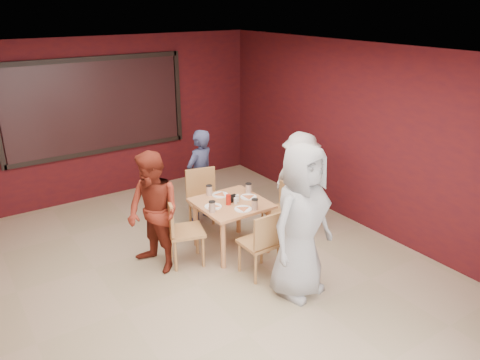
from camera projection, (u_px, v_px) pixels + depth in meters
floor at (198, 285)px, 5.88m from camera, size 7.00×7.00×0.00m
window_blinds at (96, 107)px, 7.95m from camera, size 3.00×0.02×1.50m
dining_table at (231, 208)px, 6.51m from camera, size 0.93×0.93×0.88m
chair_front at (263, 241)px, 5.89m from camera, size 0.44×0.44×0.91m
chair_back at (203, 197)px, 7.13m from camera, size 0.55×0.55×0.96m
chair_left at (180, 228)px, 6.19m from camera, size 0.57×0.57×0.95m
chair_right at (281, 207)px, 7.02m from camera, size 0.42×0.42×0.80m
diner_front at (301, 222)px, 5.42m from camera, size 1.02×0.77×1.90m
diner_back at (200, 176)px, 7.37m from camera, size 0.64×0.53×1.50m
diner_left at (154, 213)px, 5.98m from camera, size 0.78×0.91×1.61m
diner_right at (300, 181)px, 7.11m from camera, size 0.68×1.05×1.54m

